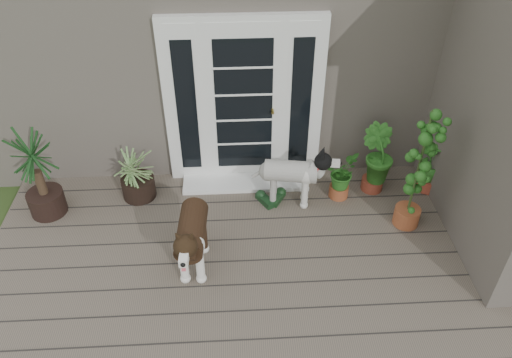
{
  "coord_description": "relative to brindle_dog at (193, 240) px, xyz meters",
  "views": [
    {
      "loc": [
        -0.34,
        -2.66,
        4.19
      ],
      "look_at": [
        -0.1,
        1.75,
        0.7
      ],
      "focal_mm": 35.11,
      "sensor_mm": 36.0,
      "label": 1
    }
  ],
  "objects": [
    {
      "name": "deck",
      "position": [
        0.79,
        -0.62,
        -0.45
      ],
      "size": [
        6.2,
        4.6,
        0.12
      ],
      "primitive_type": "cube",
      "color": "#6B5B4C",
      "rests_on": "ground"
    },
    {
      "name": "house_main",
      "position": [
        0.79,
        3.63,
        1.04
      ],
      "size": [
        7.4,
        4.0,
        3.1
      ],
      "primitive_type": "cube",
      "color": "#665E54",
      "rests_on": "ground"
    },
    {
      "name": "door_unit",
      "position": [
        0.59,
        1.58,
        0.69
      ],
      "size": [
        1.9,
        0.14,
        2.15
      ],
      "primitive_type": "cube",
      "color": "white",
      "rests_on": "deck"
    },
    {
      "name": "door_step",
      "position": [
        0.59,
        1.38,
        -0.36
      ],
      "size": [
        1.6,
        0.4,
        0.05
      ],
      "primitive_type": "cube",
      "color": "white",
      "rests_on": "deck"
    },
    {
      "name": "brindle_dog",
      "position": [
        0.0,
        0.0,
        0.0
      ],
      "size": [
        0.45,
        0.95,
        0.77
      ],
      "primitive_type": null,
      "rotation": [
        0.0,
        0.0,
        3.08
      ],
      "color": "#3A2415",
      "rests_on": "deck"
    },
    {
      "name": "white_dog",
      "position": [
        1.12,
        0.98,
        -0.04
      ],
      "size": [
        0.88,
        0.48,
        0.7
      ],
      "primitive_type": null,
      "rotation": [
        0.0,
        0.0,
        -1.72
      ],
      "color": "silver",
      "rests_on": "deck"
    },
    {
      "name": "spider_plant",
      "position": [
        -0.74,
        1.21,
        -0.02
      ],
      "size": [
        0.87,
        0.87,
        0.73
      ],
      "primitive_type": null,
      "rotation": [
        0.0,
        0.0,
        0.36
      ],
      "color": "#83A163",
      "rests_on": "deck"
    },
    {
      "name": "yucca",
      "position": [
        -1.8,
        0.97,
        0.2
      ],
      "size": [
        0.83,
        0.83,
        1.16
      ],
      "primitive_type": null,
      "rotation": [
        0.0,
        0.0,
        -0.03
      ],
      "color": "black",
      "rests_on": "deck"
    },
    {
      "name": "herb_a",
      "position": [
        1.75,
        1.07,
        -0.13
      ],
      "size": [
        0.54,
        0.54,
        0.51
      ],
      "primitive_type": "imported",
      "rotation": [
        0.0,
        0.0,
        1.1
      ],
      "color": "#205518",
      "rests_on": "deck"
    },
    {
      "name": "herb_b",
      "position": [
        2.2,
        1.19,
        -0.04
      ],
      "size": [
        0.65,
        0.65,
        0.69
      ],
      "primitive_type": "imported",
      "rotation": [
        0.0,
        0.0,
        2.3
      ],
      "color": "#235819",
      "rests_on": "deck"
    },
    {
      "name": "herb_c",
      "position": [
        2.91,
        1.16,
        -0.1
      ],
      "size": [
        0.51,
        0.51,
        0.58
      ],
      "primitive_type": "imported",
      "rotation": [
        0.0,
        0.0,
        4.18
      ],
      "color": "#175016",
      "rests_on": "deck"
    },
    {
      "name": "sapling",
      "position": [
        2.44,
        0.53,
        0.4
      ],
      "size": [
        0.51,
        0.51,
        1.58
      ],
      "primitive_type": null,
      "rotation": [
        0.0,
        0.0,
        0.09
      ],
      "color": "#255F1B",
      "rests_on": "deck"
    },
    {
      "name": "clog_left",
      "position": [
        0.82,
        0.99,
        -0.34
      ],
      "size": [
        0.3,
        0.36,
        0.1
      ],
      "primitive_type": null,
      "rotation": [
        0.0,
        0.0,
        0.54
      ],
      "color": "black",
      "rests_on": "deck"
    },
    {
      "name": "clog_right",
      "position": [
        0.97,
        1.02,
        -0.34
      ],
      "size": [
        0.3,
        0.36,
        0.1
      ],
      "primitive_type": null,
      "rotation": [
        0.0,
        0.0,
        -0.52
      ],
      "color": "#153618",
      "rests_on": "deck"
    }
  ]
}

